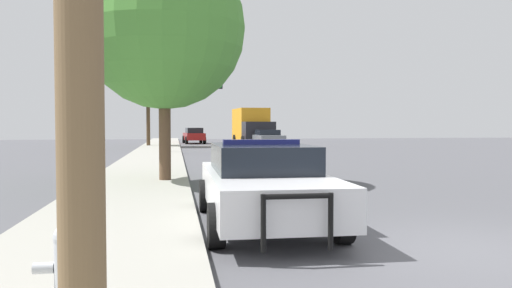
{
  "coord_description": "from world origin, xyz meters",
  "views": [
    {
      "loc": [
        -4.0,
        -6.42,
        1.79
      ],
      "look_at": [
        -1.22,
        10.57,
        1.11
      ],
      "focal_mm": 35.0,
      "sensor_mm": 36.0,
      "label": 1
    }
  ],
  "objects_px": {
    "traffic_light": "(187,95)",
    "police_car": "(263,182)",
    "car_background_oncoming": "(268,139)",
    "box_truck": "(252,126)",
    "tree_sidewalk_far": "(148,82)",
    "tree_sidewalk_near": "(164,28)",
    "car_background_distant": "(194,135)",
    "fire_hydrant": "(69,262)"
  },
  "relations": [
    {
      "from": "traffic_light",
      "to": "car_background_oncoming",
      "type": "xyz_separation_m",
      "value": [
        5.95,
        4.63,
        -2.86
      ]
    },
    {
      "from": "fire_hydrant",
      "to": "box_truck",
      "type": "relative_size",
      "value": 0.11
    },
    {
      "from": "box_truck",
      "to": "car_background_distant",
      "type": "bearing_deg",
      "value": -56.24
    },
    {
      "from": "fire_hydrant",
      "to": "tree_sidewalk_far",
      "type": "bearing_deg",
      "value": 91.78
    },
    {
      "from": "fire_hydrant",
      "to": "car_background_distant",
      "type": "xyz_separation_m",
      "value": [
        2.74,
        42.43,
        0.24
      ]
    },
    {
      "from": "box_truck",
      "to": "tree_sidewalk_far",
      "type": "relative_size",
      "value": 0.98
    },
    {
      "from": "traffic_light",
      "to": "box_truck",
      "type": "xyz_separation_m",
      "value": [
        5.6,
        10.0,
        -1.97
      ]
    },
    {
      "from": "fire_hydrant",
      "to": "tree_sidewalk_far",
      "type": "height_order",
      "value": "tree_sidewalk_far"
    },
    {
      "from": "traffic_light",
      "to": "tree_sidewalk_far",
      "type": "distance_m",
      "value": 9.97
    },
    {
      "from": "car_background_oncoming",
      "to": "box_truck",
      "type": "relative_size",
      "value": 0.61
    },
    {
      "from": "police_car",
      "to": "box_truck",
      "type": "relative_size",
      "value": 0.75
    },
    {
      "from": "tree_sidewalk_far",
      "to": "police_car",
      "type": "bearing_deg",
      "value": -83.49
    },
    {
      "from": "police_car",
      "to": "traffic_light",
      "type": "distance_m",
      "value": 22.42
    },
    {
      "from": "tree_sidewalk_near",
      "to": "traffic_light",
      "type": "bearing_deg",
      "value": 86.29
    },
    {
      "from": "car_background_oncoming",
      "to": "box_truck",
      "type": "height_order",
      "value": "box_truck"
    },
    {
      "from": "box_truck",
      "to": "tree_sidewalk_far",
      "type": "height_order",
      "value": "tree_sidewalk_far"
    },
    {
      "from": "police_car",
      "to": "box_truck",
      "type": "distance_m",
      "value": 32.58
    },
    {
      "from": "traffic_light",
      "to": "police_car",
      "type": "bearing_deg",
      "value": -87.9
    },
    {
      "from": "tree_sidewalk_far",
      "to": "fire_hydrant",
      "type": "bearing_deg",
      "value": -88.22
    },
    {
      "from": "box_truck",
      "to": "tree_sidewalk_far",
      "type": "bearing_deg",
      "value": 1.28
    },
    {
      "from": "car_background_distant",
      "to": "tree_sidewalk_near",
      "type": "height_order",
      "value": "tree_sidewalk_near"
    },
    {
      "from": "box_truck",
      "to": "tree_sidewalk_near",
      "type": "xyz_separation_m",
      "value": [
        -6.62,
        -25.76,
        2.99
      ]
    },
    {
      "from": "tree_sidewalk_far",
      "to": "tree_sidewalk_near",
      "type": "relative_size",
      "value": 1.0
    },
    {
      "from": "car_background_oncoming",
      "to": "tree_sidewalk_near",
      "type": "distance_m",
      "value": 21.9
    },
    {
      "from": "police_car",
      "to": "car_background_oncoming",
      "type": "relative_size",
      "value": 1.23
    },
    {
      "from": "car_background_oncoming",
      "to": "police_car",
      "type": "bearing_deg",
      "value": 78.33
    },
    {
      "from": "tree_sidewalk_far",
      "to": "tree_sidewalk_near",
      "type": "bearing_deg",
      "value": -85.98
    },
    {
      "from": "traffic_light",
      "to": "tree_sidewalk_far",
      "type": "bearing_deg",
      "value": 106.48
    },
    {
      "from": "fire_hydrant",
      "to": "tree_sidewalk_far",
      "type": "xyz_separation_m",
      "value": [
        -1.11,
        35.68,
        4.57
      ]
    },
    {
      "from": "car_background_distant",
      "to": "tree_sidewalk_near",
      "type": "distance_m",
      "value": 32.27
    },
    {
      "from": "police_car",
      "to": "tree_sidewalk_near",
      "type": "distance_m",
      "value": 7.75
    },
    {
      "from": "police_car",
      "to": "car_background_distant",
      "type": "distance_m",
      "value": 38.42
    },
    {
      "from": "car_background_oncoming",
      "to": "tree_sidewalk_far",
      "type": "bearing_deg",
      "value": -29.72
    },
    {
      "from": "box_truck",
      "to": "tree_sidewalk_near",
      "type": "distance_m",
      "value": 26.77
    },
    {
      "from": "car_background_distant",
      "to": "tree_sidewalk_near",
      "type": "bearing_deg",
      "value": -97.96
    },
    {
      "from": "box_truck",
      "to": "police_car",
      "type": "bearing_deg",
      "value": 79.13
    },
    {
      "from": "tree_sidewalk_far",
      "to": "tree_sidewalk_near",
      "type": "height_order",
      "value": "tree_sidewalk_near"
    },
    {
      "from": "traffic_light",
      "to": "car_background_distant",
      "type": "xyz_separation_m",
      "value": [
        1.05,
        16.2,
        -2.84
      ]
    },
    {
      "from": "police_car",
      "to": "tree_sidewalk_far",
      "type": "bearing_deg",
      "value": -82.89
    },
    {
      "from": "traffic_light",
      "to": "car_background_distant",
      "type": "bearing_deg",
      "value": 86.28
    },
    {
      "from": "fire_hydrant",
      "to": "car_background_oncoming",
      "type": "distance_m",
      "value": 31.79
    },
    {
      "from": "police_car",
      "to": "car_background_oncoming",
      "type": "distance_m",
      "value": 27.33
    }
  ]
}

